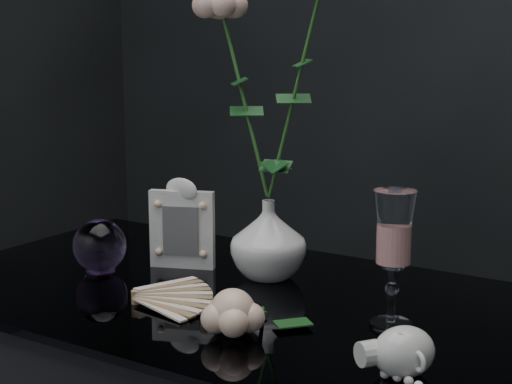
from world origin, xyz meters
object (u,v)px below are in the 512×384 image
Objects in this scene: picture_frame at (182,223)px; paperweight at (100,246)px; pearl_jar at (404,350)px; wine_glass at (393,259)px; loose_rose at (233,312)px; vase at (268,239)px.

picture_frame is 1.74× the size of paperweight.
wine_glass is at bearing 153.10° from pearl_jar.
picture_frame reaches higher than loose_rose.
picture_frame is at bearing 120.03° from loose_rose.
paperweight is at bearing 141.85° from loose_rose.
paperweight is at bearing -177.56° from wine_glass.
picture_frame is at bearing 170.16° from wine_glass.
vase is 1.44× the size of paperweight.
paperweight is at bearing -154.67° from vase.
paperweight is (-0.10, -0.10, -0.03)m from picture_frame.
vase is at bearing 158.82° from wine_glass.
vase is 0.69× the size of wine_glass.
picture_frame is at bearing 42.34° from paperweight.
wine_glass is at bearing 21.98° from loose_rose.
pearl_jar is (0.08, -0.14, -0.06)m from wine_glass.
loose_rose is at bearing -62.07° from picture_frame.
pearl_jar is at bearing -11.46° from paperweight.
wine_glass is (0.26, -0.10, 0.03)m from vase.
picture_frame is at bearing -169.63° from vase.
vase is at bearing 25.33° from paperweight.
vase reaches higher than pearl_jar.
wine_glass reaches higher than picture_frame.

